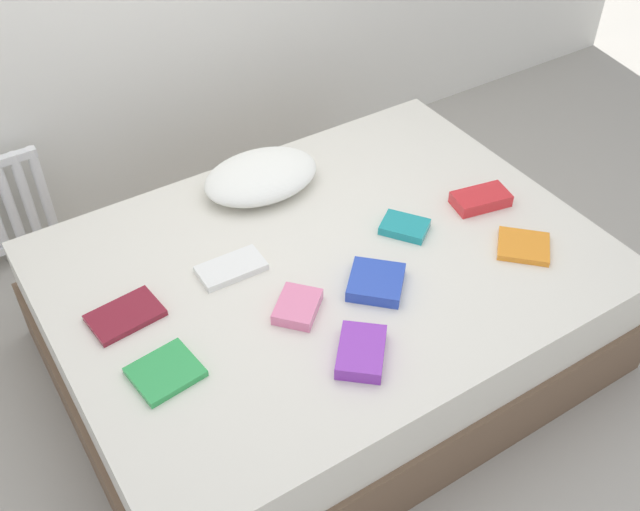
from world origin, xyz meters
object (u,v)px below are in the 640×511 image
textbook_white (231,268)px  textbook_orange (524,246)px  bed (327,307)px  textbook_teal (405,227)px  pillow (261,176)px  textbook_green (165,372)px  textbook_maroon (125,315)px  textbook_pink (298,307)px  textbook_red (481,199)px  textbook_purple (361,352)px  textbook_blue (376,282)px

textbook_white → textbook_orange: bearing=-24.6°
bed → textbook_teal: textbook_teal is taller
pillow → textbook_green: bearing=-136.7°
pillow → textbook_teal: (0.33, -0.52, -0.04)m
textbook_maroon → textbook_pink: bearing=-35.3°
bed → textbook_teal: size_ratio=11.67×
bed → textbook_teal: 0.43m
textbook_maroon → textbook_red: size_ratio=1.07×
bed → textbook_orange: (0.64, -0.34, 0.26)m
textbook_red → textbook_purple: 0.94m
textbook_orange → textbook_pink: size_ratio=1.08×
textbook_red → textbook_teal: bearing=-174.0°
pillow → textbook_blue: (0.06, -0.72, -0.04)m
textbook_orange → textbook_green: bearing=127.9°
pillow → textbook_maroon: (-0.74, -0.39, -0.05)m
bed → textbook_pink: textbook_pink is taller
textbook_white → textbook_green: bearing=-140.1°
textbook_pink → textbook_red: 0.92m
textbook_maroon → textbook_green: (0.02, -0.30, 0.00)m
textbook_orange → textbook_red: size_ratio=0.84×
textbook_white → textbook_red: (1.01, -0.19, 0.01)m
textbook_white → textbook_green: textbook_white is taller
pillow → bed: bearing=-90.9°
textbook_teal → textbook_green: textbook_teal is taller
textbook_orange → textbook_blue: bearing=122.3°
pillow → textbook_pink: bearing=-109.3°
textbook_purple → pillow: bearing=31.0°
textbook_teal → textbook_blue: size_ratio=0.90×
bed → textbook_green: (-0.71, -0.18, 0.26)m
textbook_teal → textbook_orange: bearing=8.2°
pillow → textbook_teal: pillow is taller
textbook_maroon → textbook_teal: (1.07, -0.14, 0.01)m
textbook_orange → textbook_red: bearing=36.2°
bed → textbook_blue: bearing=-72.9°
textbook_orange → textbook_maroon: bearing=116.3°
textbook_teal → textbook_white: (-0.66, 0.15, -0.00)m
pillow → textbook_red: 0.88m
textbook_purple → textbook_white: bearing=56.8°
pillow → textbook_maroon: 0.83m
textbook_orange → textbook_teal: textbook_teal is taller
textbook_blue → textbook_green: size_ratio=0.94×
pillow → textbook_white: (-0.33, -0.37, -0.05)m
textbook_teal → textbook_green: bearing=-117.1°
textbook_orange → textbook_pink: bearing=123.4°
textbook_orange → textbook_blue: (-0.58, 0.13, 0.01)m
bed → textbook_blue: (0.07, -0.21, 0.28)m
pillow → textbook_purple: pillow is taller
textbook_teal → textbook_pink: textbook_pink is taller
textbook_blue → textbook_white: textbook_blue is taller
textbook_orange → textbook_white: textbook_white is taller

